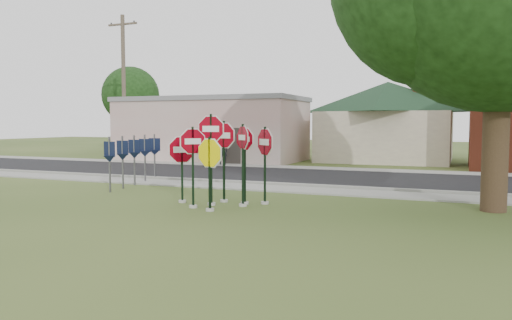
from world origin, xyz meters
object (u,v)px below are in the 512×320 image
at_px(stop_sign_yellow, 210,164).
at_px(pedestrian, 223,151).
at_px(utility_pole_near, 124,85).
at_px(stop_sign_left, 193,156).
at_px(stop_sign_center, 211,145).

distance_m(stop_sign_yellow, pedestrian, 15.18).
bearing_deg(utility_pole_near, stop_sign_yellow, -46.24).
distance_m(stop_sign_yellow, stop_sign_left, 0.79).
bearing_deg(stop_sign_center, stop_sign_left, -115.47).
bearing_deg(pedestrian, stop_sign_yellow, 96.87).
relative_size(stop_sign_center, stop_sign_yellow, 1.29).
bearing_deg(pedestrian, stop_sign_center, 96.86).
xyz_separation_m(stop_sign_yellow, pedestrian, (-6.42, 13.75, -0.51)).
distance_m(stop_sign_center, stop_sign_yellow, 1.11).
bearing_deg(stop_sign_yellow, pedestrian, 115.03).
distance_m(stop_sign_center, utility_pole_near, 19.71).
relative_size(stop_sign_center, pedestrian, 1.87).
relative_size(stop_sign_yellow, utility_pole_near, 0.23).
xyz_separation_m(stop_sign_center, utility_pole_near, (-13.69, 13.83, 3.15)).
xyz_separation_m(stop_sign_left, utility_pole_near, (-13.40, 14.44, 3.44)).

